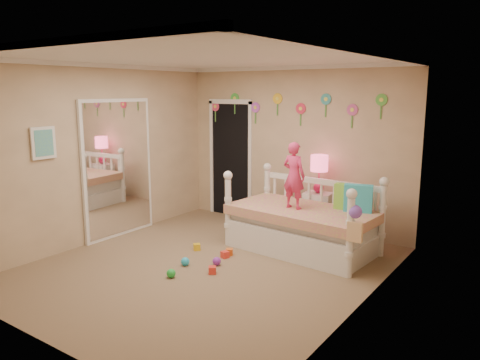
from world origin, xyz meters
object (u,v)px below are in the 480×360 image
Objects in this scene: child at (294,175)px; daybed at (302,212)px; nightstand at (318,214)px; table_lamp at (319,168)px.

daybed is at bearing -135.24° from child.
nightstand is (-0.10, 0.72, -0.21)m from daybed.
child is 0.80m from table_lamp.
child reaches higher than table_lamp.
child reaches higher than daybed.
nightstand is at bearing -84.60° from child.
daybed is 2.19× the size of child.
table_lamp is (-0.10, 0.72, 0.52)m from daybed.
table_lamp is at bearing -84.60° from child.
table_lamp is (-0.00, 0.80, -0.00)m from child.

